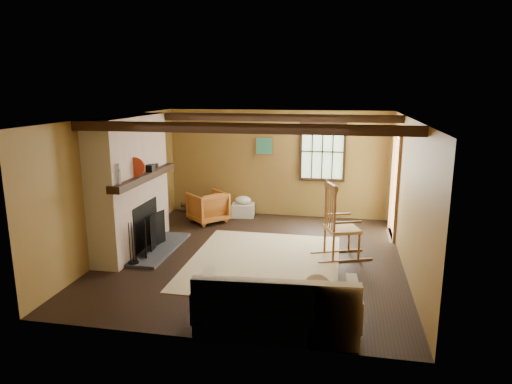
% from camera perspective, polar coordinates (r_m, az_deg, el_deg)
% --- Properties ---
extents(ground, '(5.50, 5.50, 0.00)m').
position_cam_1_polar(ground, '(8.04, -0.20, -8.06)').
color(ground, black).
rests_on(ground, ground).
extents(room_envelope, '(5.02, 5.52, 2.44)m').
position_cam_1_polar(room_envelope, '(7.83, 1.73, 3.76)').
color(room_envelope, olive).
rests_on(room_envelope, ground).
extents(fireplace, '(1.02, 2.30, 2.40)m').
position_cam_1_polar(fireplace, '(8.42, -15.26, 0.28)').
color(fireplace, '#A1553E').
rests_on(fireplace, ground).
extents(rug, '(2.50, 3.00, 0.01)m').
position_cam_1_polar(rug, '(7.82, 0.97, -8.65)').
color(rug, tan).
rests_on(rug, ground).
extents(rocking_chair, '(1.08, 0.81, 1.33)m').
position_cam_1_polar(rocking_chair, '(7.96, 10.39, -4.23)').
color(rocking_chair, tan).
rests_on(rocking_chair, ground).
extents(sofa, '(2.00, 1.00, 0.79)m').
position_cam_1_polar(sofa, '(5.65, 2.70, -14.47)').
color(sofa, white).
rests_on(sofa, ground).
extents(firewood_pile, '(0.67, 0.12, 0.24)m').
position_cam_1_polar(firewood_pile, '(10.88, -7.65, -1.89)').
color(firewood_pile, brown).
rests_on(firewood_pile, ground).
extents(laundry_basket, '(0.54, 0.43, 0.30)m').
position_cam_1_polar(laundry_basket, '(10.42, -1.62, -2.29)').
color(laundry_basket, silver).
rests_on(laundry_basket, ground).
extents(basket_pillow, '(0.38, 0.31, 0.18)m').
position_cam_1_polar(basket_pillow, '(10.36, -1.63, -1.01)').
color(basket_pillow, white).
rests_on(basket_pillow, laundry_basket).
extents(armchair, '(1.03, 1.03, 0.67)m').
position_cam_1_polar(armchair, '(10.02, -6.05, -1.87)').
color(armchair, '#BF6026').
rests_on(armchair, ground).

